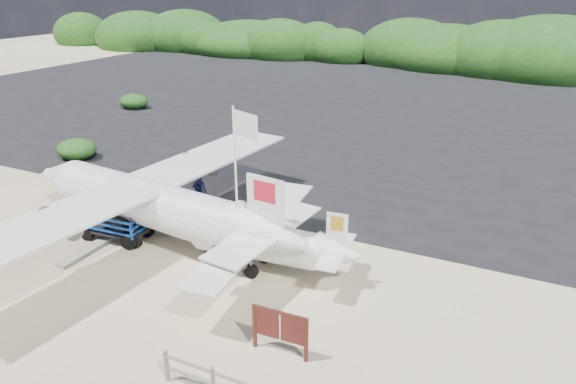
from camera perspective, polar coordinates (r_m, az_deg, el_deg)
name	(u,v)px	position (r m, az deg, el deg)	size (l,w,h in m)	color
ground	(187,270)	(20.15, -11.16, -8.53)	(160.00, 160.00, 0.00)	beige
asphalt_apron	(393,107)	(46.06, 11.55, 9.21)	(90.00, 50.00, 0.04)	#B2B2B2
lagoon	(50,213)	(26.91, -24.91, -2.09)	(9.00, 7.00, 0.40)	#B2B2B2
vegetation_band	(444,67)	(70.19, 16.93, 13.18)	(124.00, 8.00, 4.40)	#B2B2B2
baggage_cart	(118,238)	(23.25, -18.35, -4.88)	(3.03, 1.73, 1.52)	#0C42BA
flagpole	(240,273)	(19.68, -5.36, -8.99)	(1.28, 0.53, 6.42)	white
signboard	(280,353)	(15.94, -0.89, -17.50)	(1.86, 0.18, 1.53)	#4E1E16
crew_a	(200,192)	(24.78, -9.78, 0.02)	(0.66, 0.43, 1.81)	#161855
crew_b	(198,199)	(24.41, -9.92, -0.79)	(0.71, 0.56, 1.47)	#161855
aircraft_large	(535,130)	(42.19, 25.79, 6.21)	(17.16, 17.16, 5.15)	#B2B2B2
aircraft_small	(255,97)	(49.24, -3.64, 10.46)	(7.59, 7.59, 2.73)	#B2B2B2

